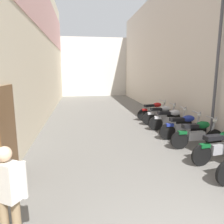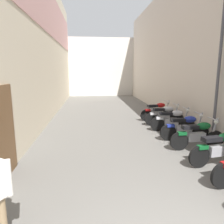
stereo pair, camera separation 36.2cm
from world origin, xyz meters
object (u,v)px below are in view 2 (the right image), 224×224
motorcycle_fifth (185,127)px  motorcycle_seventh (165,115)px  motorcycle_fourth (198,134)px  motorcycle_eighth (158,111)px  street_lamp (218,57)px  motorcycle_sixth (173,120)px  motorcycle_third (220,147)px

motorcycle_fifth → motorcycle_seventh: (-0.00, 2.19, 0.00)m
motorcycle_fourth → motorcycle_seventh: bearing=90.0°
motorcycle_eighth → motorcycle_seventh: bearing=-90.0°
motorcycle_eighth → street_lamp: 4.56m
motorcycle_eighth → street_lamp: street_lamp is taller
motorcycle_seventh → motorcycle_fourth: bearing=-90.0°
street_lamp → motorcycle_sixth: bearing=112.6°
motorcycle_fourth → motorcycle_sixth: size_ratio=1.00×
motorcycle_third → motorcycle_fifth: 2.17m
motorcycle_seventh → motorcycle_eighth: 1.07m
motorcycle_fifth → motorcycle_eighth: bearing=90.0°
motorcycle_third → motorcycle_fifth: same height
motorcycle_fifth → motorcycle_seventh: size_ratio=1.00×
motorcycle_third → motorcycle_fourth: bearing=90.0°
motorcycle_third → motorcycle_fifth: size_ratio=0.99×
motorcycle_sixth → motorcycle_eighth: same height
motorcycle_sixth → motorcycle_fifth: bearing=-90.0°
motorcycle_fourth → motorcycle_sixth: (-0.00, 2.16, 0.00)m
motorcycle_fifth → motorcycle_seventh: 2.19m
motorcycle_eighth → street_lamp: bearing=-79.4°
motorcycle_third → motorcycle_eighth: 5.43m
motorcycle_eighth → motorcycle_fourth: bearing=-90.0°
motorcycle_fourth → motorcycle_seventh: size_ratio=1.00×
motorcycle_fourth → street_lamp: (0.71, 0.46, 2.47)m
motorcycle_sixth → motorcycle_seventh: bearing=90.0°
motorcycle_fourth → motorcycle_eighth: (-0.00, 4.23, 0.00)m
motorcycle_fifth → motorcycle_third: bearing=-90.0°
motorcycle_fifth → motorcycle_eighth: (-0.00, 3.26, 0.00)m
motorcycle_fifth → motorcycle_eighth: same height
motorcycle_seventh → motorcycle_eighth: size_ratio=1.01×
motorcycle_third → motorcycle_sixth: bearing=90.0°
motorcycle_fourth → motorcycle_fifth: 0.97m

